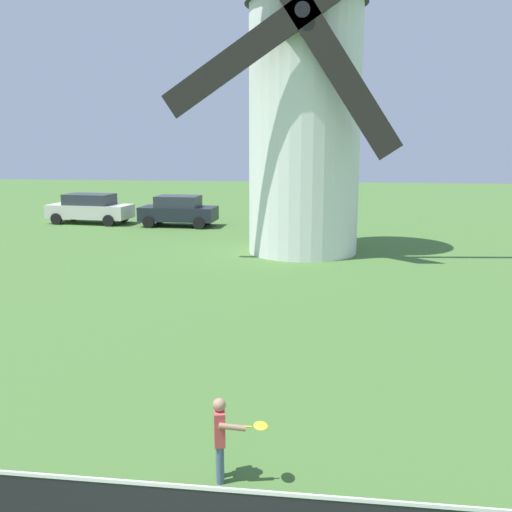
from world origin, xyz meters
TOP-DOWN VIEW (x-y plane):
  - windmill at (0.19, 19.78)m, footprint 9.59×4.91m
  - player_far at (-0.04, 4.01)m, footprint 0.74×0.37m
  - parked_car_cream at (-11.38, 26.43)m, footprint 4.52×2.22m
  - parked_car_black at (-6.47, 26.00)m, footprint 3.90×2.00m

SIDE VIEW (x-z plane):
  - player_far at x=-0.04m, z-range 0.08..1.19m
  - parked_car_black at x=-6.47m, z-range 0.03..1.59m
  - parked_car_cream at x=-11.38m, z-range 0.03..1.59m
  - windmill at x=0.19m, z-range -0.70..12.54m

